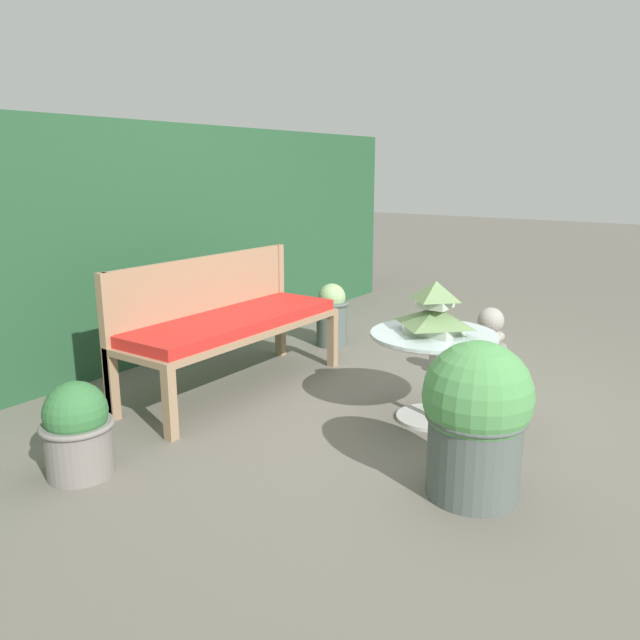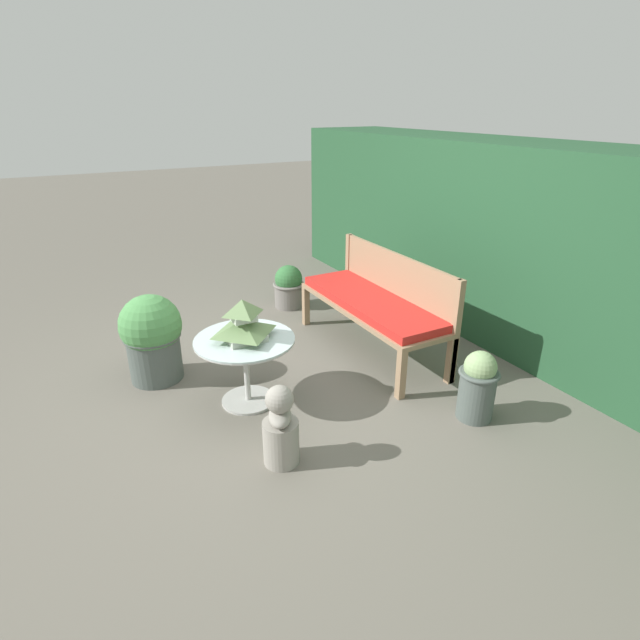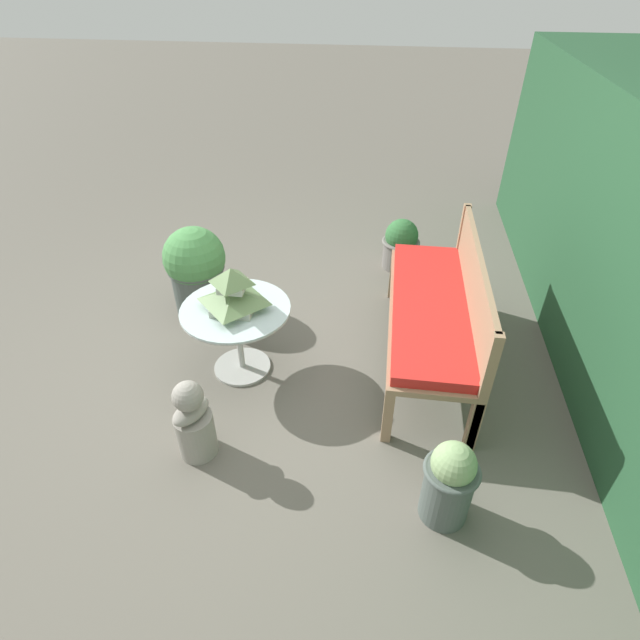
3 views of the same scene
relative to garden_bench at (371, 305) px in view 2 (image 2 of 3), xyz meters
name	(u,v)px [view 2 (image 2 of 3)]	position (x,y,z in m)	size (l,w,h in m)	color
ground	(277,390)	(0.25, -1.04, -0.44)	(30.00, 30.00, 0.00)	#666056
foliage_hedge_back	(516,242)	(0.25, 1.47, 0.45)	(6.40, 1.04, 1.80)	#234C2D
garden_bench	(371,305)	(0.00, 0.00, 0.00)	(1.66, 0.56, 0.52)	#937556
bench_backrest	(396,279)	(0.00, 0.26, 0.20)	(1.66, 0.06, 0.89)	#937556
patio_table	(245,352)	(0.28, -1.30, -0.02)	(0.74, 0.74, 0.53)	#B7B7B2
pagoda_birdhouse	(243,323)	(0.28, -1.30, 0.22)	(0.37, 0.37, 0.31)	#B2BCA8
garden_bust	(281,429)	(1.05, -1.37, -0.20)	(0.28, 0.23, 0.55)	gray
potted_plant_hedge_corner	(289,287)	(-1.33, -0.19, -0.21)	(0.35, 0.35, 0.48)	slate
potted_plant_table_near	(152,337)	(-0.41, -1.84, -0.07)	(0.49, 0.49, 0.73)	#4C5651
potted_plant_bench_left	(478,385)	(1.27, 0.07, -0.18)	(0.29, 0.29, 0.53)	#4C5651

